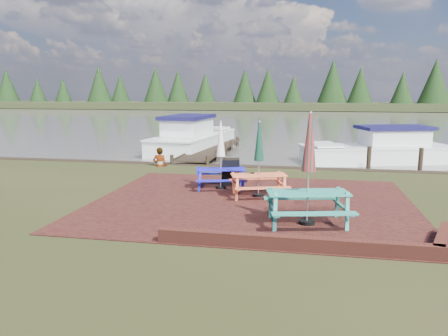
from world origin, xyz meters
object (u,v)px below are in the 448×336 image
object	(u,v)px
picnic_table_red	(259,171)
jetty	(211,149)
boat_jetty	(193,139)
boat_near	(380,151)
picnic_table_blue	(221,166)
person	(159,148)
chalkboard	(231,172)
picnic_table_teal	(308,187)

from	to	relation	value
picnic_table_red	jetty	size ratio (longest dim) A/B	0.25
boat_jetty	boat_near	xyz separation A→B (m)	(9.71, -2.14, -0.10)
picnic_table_red	boat_jetty	distance (m)	11.90
picnic_table_blue	boat_jetty	xyz separation A→B (m)	(-3.62, 9.99, -0.31)
boat_jetty	boat_near	world-z (taller)	boat_jetty
jetty	boat_jetty	xyz separation A→B (m)	(-1.35, 1.31, 0.35)
picnic_table_red	person	bearing A→B (deg)	118.21
chalkboard	boat_jetty	distance (m)	10.22
picnic_table_blue	boat_jetty	size ratio (longest dim) A/B	0.28
picnic_table_blue	picnic_table_red	bearing A→B (deg)	-45.72
picnic_table_blue	person	distance (m)	4.99
chalkboard	person	size ratio (longest dim) A/B	0.57
boat_near	boat_jetty	bearing A→B (deg)	60.16
picnic_table_red	chalkboard	distance (m)	1.77
picnic_table_blue	boat_jetty	world-z (taller)	picnic_table_blue
picnic_table_red	boat_jetty	world-z (taller)	picnic_table_red
picnic_table_blue	jetty	xyz separation A→B (m)	(-2.27, 8.68, -0.66)
picnic_table_teal	person	bearing A→B (deg)	118.67
picnic_table_blue	jetty	bearing A→B (deg)	90.96
picnic_table_red	boat_near	world-z (taller)	picnic_table_red
picnic_table_teal	picnic_table_blue	bearing A→B (deg)	117.07
picnic_table_red	picnic_table_teal	bearing A→B (deg)	-78.19
picnic_table_teal	jetty	xyz separation A→B (m)	(-5.06, 12.06, -0.82)
picnic_table_teal	chalkboard	size ratio (longest dim) A/B	2.91
picnic_table_blue	jetty	world-z (taller)	picnic_table_blue
boat_jetty	picnic_table_blue	bearing A→B (deg)	-63.99
picnic_table_blue	jetty	size ratio (longest dim) A/B	0.24
picnic_table_red	chalkboard	size ratio (longest dim) A/B	2.48
picnic_table_red	boat_near	size ratio (longest dim) A/B	0.31
boat_jetty	person	xyz separation A→B (m)	(0.25, -6.31, 0.34)
picnic_table_blue	boat_near	bearing A→B (deg)	38.48
picnic_table_blue	chalkboard	distance (m)	0.65
chalkboard	picnic_table_blue	bearing A→B (deg)	-137.29
jetty	boat_jetty	bearing A→B (deg)	135.83
picnic_table_blue	person	bearing A→B (deg)	118.80
picnic_table_blue	chalkboard	size ratio (longest dim) A/B	2.41
jetty	boat_near	distance (m)	8.41
chalkboard	boat_near	size ratio (longest dim) A/B	0.12
picnic_table_teal	picnic_table_red	distance (m)	2.94
picnic_table_teal	picnic_table_blue	distance (m)	4.38
boat_near	person	bearing A→B (deg)	96.37
picnic_table_red	boat_near	bearing A→B (deg)	43.26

